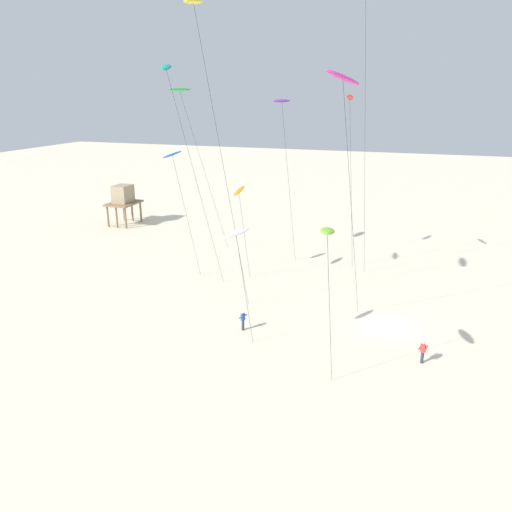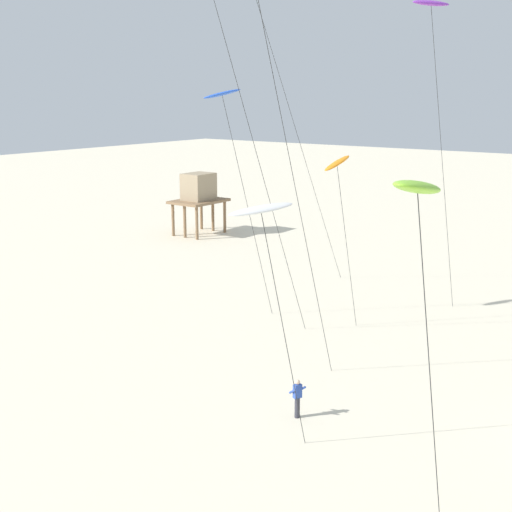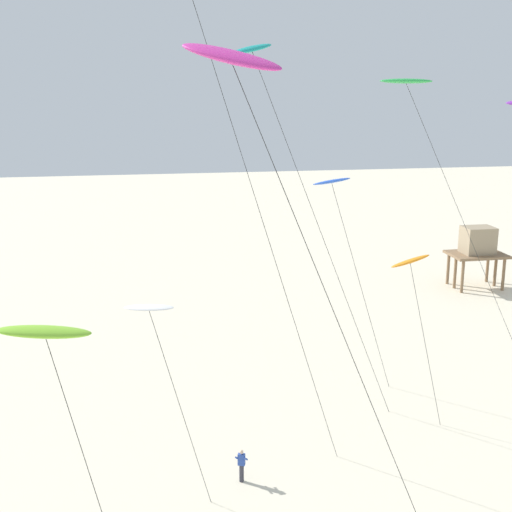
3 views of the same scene
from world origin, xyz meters
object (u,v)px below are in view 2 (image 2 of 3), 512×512
at_px(kite_blue, 223,98).
at_px(kite_flyer_middle, 297,397).
at_px(kite_lime, 418,189).
at_px(kite_orange, 337,165).
at_px(kite_purple, 432,8).
at_px(kite_white, 262,213).
at_px(stilt_house, 199,192).

distance_m(kite_blue, kite_flyer_middle, 16.65).
xyz_separation_m(kite_lime, kite_orange, (17.11, 11.83, -1.55)).
relative_size(kite_purple, kite_white, 1.86).
height_order(kite_orange, kite_white, kite_orange).
distance_m(kite_blue, kite_white, 15.58).
bearing_deg(kite_lime, kite_white, 63.77).
bearing_deg(kite_white, kite_lime, -116.23).
height_order(kite_orange, kite_purple, kite_purple).
height_order(kite_blue, kite_lime, kite_blue).
bearing_deg(kite_flyer_middle, kite_orange, 21.95).
bearing_deg(kite_orange, kite_purple, -32.04).
bearing_deg(kite_orange, stilt_house, 55.08).
distance_m(kite_white, stilt_house, 42.92).
relative_size(kite_orange, kite_flyer_middle, 5.97).
bearing_deg(kite_lime, stilt_house, 46.70).
xyz_separation_m(kite_purple, kite_flyer_middle, (-14.21, -1.06, -16.55)).
bearing_deg(kite_blue, kite_white, -136.54).
height_order(kite_purple, kite_white, kite_purple).
relative_size(kite_purple, stilt_house, 3.10).
distance_m(kite_purple, stilt_house, 32.86).
height_order(kite_lime, kite_purple, kite_purple).
xyz_separation_m(kite_blue, kite_purple, (7.28, -8.27, 4.63)).
bearing_deg(stilt_house, kite_flyer_middle, -133.34).
xyz_separation_m(kite_purple, kite_white, (-18.29, -2.16, -8.18)).
bearing_deg(kite_blue, kite_orange, -63.24).
bearing_deg(kite_lime, kite_flyer_middle, 46.82).
xyz_separation_m(kite_orange, kite_purple, (4.54, -2.84, 8.04)).
distance_m(kite_lime, kite_white, 7.80).
height_order(kite_white, stilt_house, kite_white).
distance_m(kite_blue, kite_lime, 22.54).
bearing_deg(kite_orange, kite_blue, 116.76).
relative_size(kite_orange, stilt_house, 1.72).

